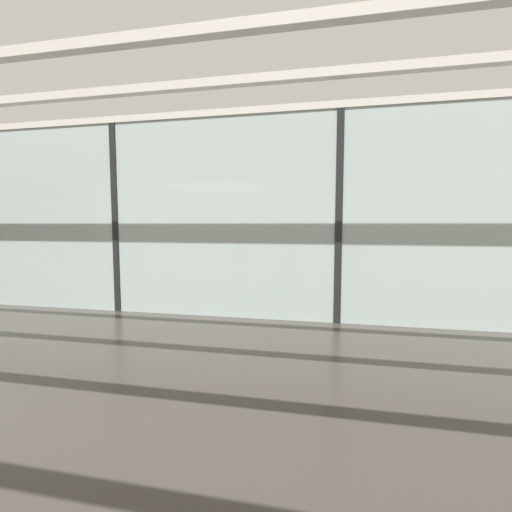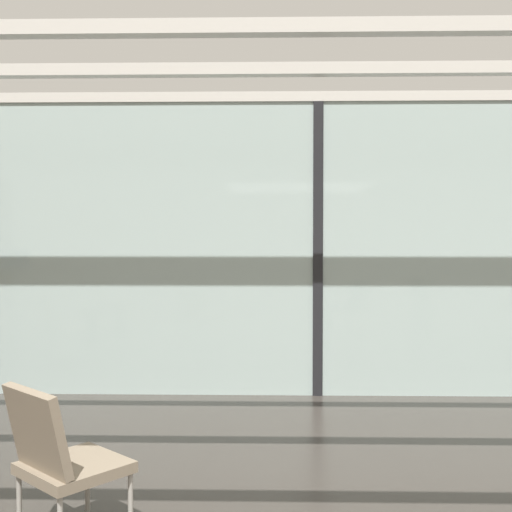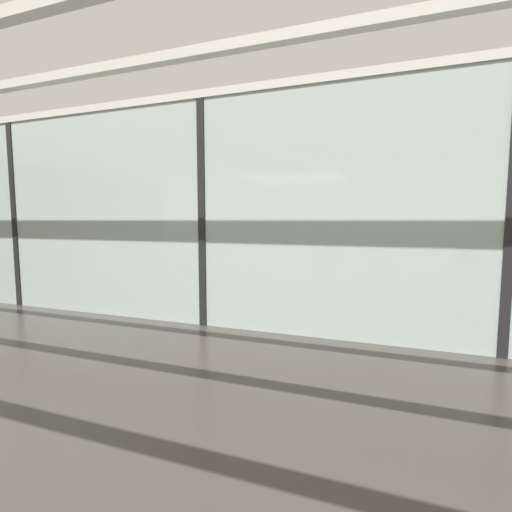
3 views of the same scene
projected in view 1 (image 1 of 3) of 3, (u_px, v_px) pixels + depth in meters
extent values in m
cube|color=#A3B7B2|center=(117.00, 219.00, 5.84)|extent=(14.00, 0.08, 3.00)
cube|color=black|center=(117.00, 219.00, 5.84)|extent=(0.10, 0.12, 3.00)
cube|color=black|center=(339.00, 218.00, 5.11)|extent=(0.10, 0.12, 3.00)
cube|color=beige|center=(62.00, 96.00, 4.63)|extent=(13.72, 0.12, 0.10)
cube|color=beige|center=(113.00, 120.00, 5.70)|extent=(13.72, 0.12, 0.10)
ellipsoid|color=#B2BCD6|center=(233.00, 203.00, 11.75)|extent=(10.17, 4.25, 4.25)
sphere|color=gray|center=(105.00, 204.00, 12.72)|extent=(2.34, 2.34, 2.34)
sphere|color=black|center=(121.00, 189.00, 10.40)|extent=(0.28, 0.28, 0.28)
sphere|color=black|center=(149.00, 188.00, 10.21)|extent=(0.28, 0.28, 0.28)
sphere|color=black|center=(179.00, 187.00, 10.03)|extent=(0.28, 0.28, 0.28)
sphere|color=black|center=(210.00, 187.00, 9.84)|extent=(0.28, 0.28, 0.28)
sphere|color=black|center=(242.00, 186.00, 9.65)|extent=(0.28, 0.28, 0.28)
sphere|color=black|center=(275.00, 185.00, 9.46)|extent=(0.28, 0.28, 0.28)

